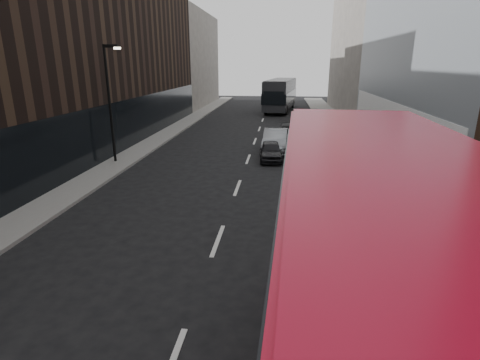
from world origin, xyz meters
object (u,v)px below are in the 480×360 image
(grey_bus, at_px, (280,94))
(street_lamp, at_px, (110,96))
(car_a, at_px, (271,151))
(car_c, at_px, (290,135))
(car_b, at_px, (275,140))

(grey_bus, bearing_deg, street_lamp, -102.27)
(car_a, xyz_separation_m, car_c, (1.29, 5.15, 0.14))
(car_a, bearing_deg, grey_bus, 85.38)
(grey_bus, bearing_deg, car_c, -80.58)
(grey_bus, xyz_separation_m, car_b, (-0.12, -24.25, -1.40))
(car_b, bearing_deg, grey_bus, 91.97)
(street_lamp, bearing_deg, grey_bus, 70.81)
(street_lamp, relative_size, car_c, 1.34)
(grey_bus, distance_m, car_b, 24.29)
(street_lamp, height_order, car_c, street_lamp)
(grey_bus, bearing_deg, car_b, -83.36)
(grey_bus, relative_size, car_a, 3.57)
(grey_bus, xyz_separation_m, car_c, (0.95, -21.73, -1.42))
(car_a, relative_size, car_c, 0.69)
(street_lamp, xyz_separation_m, car_c, (11.00, 7.15, -3.42))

